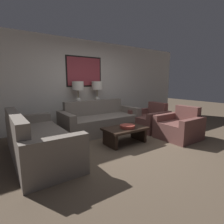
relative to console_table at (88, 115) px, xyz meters
The scene contains 11 objects.
ground_plane 2.17m from the console_table, 90.00° to the right, with size 20.00×20.00×0.00m, color brown.
back_wall 1.00m from the console_table, 90.00° to the left, with size 8.26×0.12×2.65m.
console_table is the anchor object (origin of this frame).
table_lamp_left 0.90m from the console_table, behind, with size 0.34×0.34×0.67m.
table_lamp_right 0.90m from the console_table, ahead, with size 0.34×0.34×0.67m.
couch_by_back_wall 0.72m from the console_table, 90.00° to the right, with size 2.18×0.93×0.86m.
couch_by_side 2.36m from the console_table, 140.61° to the right, with size 0.93×2.18×0.86m.
coffee_table 1.83m from the console_table, 90.37° to the right, with size 0.96×0.61×0.37m.
decorative_bowl 1.88m from the console_table, 89.59° to the right, with size 0.34×0.34×0.07m.
armchair_near_back_wall 1.88m from the console_table, 45.45° to the right, with size 0.89×0.89×0.78m.
armchair_near_camera 2.67m from the console_table, 60.34° to the right, with size 0.89×0.89×0.78m.
Camera 1 is at (-2.45, -2.68, 1.40)m, focal length 28.00 mm.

